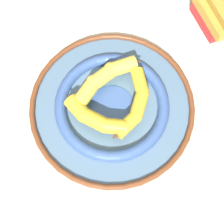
# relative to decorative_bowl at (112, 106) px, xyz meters

# --- Properties ---
(ground_plane) EXTENTS (2.80, 2.80, 0.00)m
(ground_plane) POSITION_rel_decorative_bowl_xyz_m (-0.02, 0.03, -0.02)
(ground_plane) COLOR beige
(decorative_bowl) EXTENTS (0.39, 0.39, 0.04)m
(decorative_bowl) POSITION_rel_decorative_bowl_xyz_m (0.00, 0.00, 0.00)
(decorative_bowl) COLOR slate
(decorative_bowl) RESTS_ON ground_plane
(banana_a) EXTENTS (0.14, 0.16, 0.04)m
(banana_a) POSITION_rel_decorative_bowl_xyz_m (-0.03, 0.05, 0.04)
(banana_a) COLOR yellow
(banana_a) RESTS_ON decorative_bowl
(banana_b) EXTENTS (0.17, 0.08, 0.03)m
(banana_b) POSITION_rel_decorative_bowl_xyz_m (-0.03, -0.05, 0.04)
(banana_b) COLOR gold
(banana_b) RESTS_ON decorative_bowl
(banana_c) EXTENTS (0.06, 0.19, 0.03)m
(banana_c) POSITION_rel_decorative_bowl_xyz_m (0.05, 0.00, 0.03)
(banana_c) COLOR gold
(banana_c) RESTS_ON decorative_bowl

